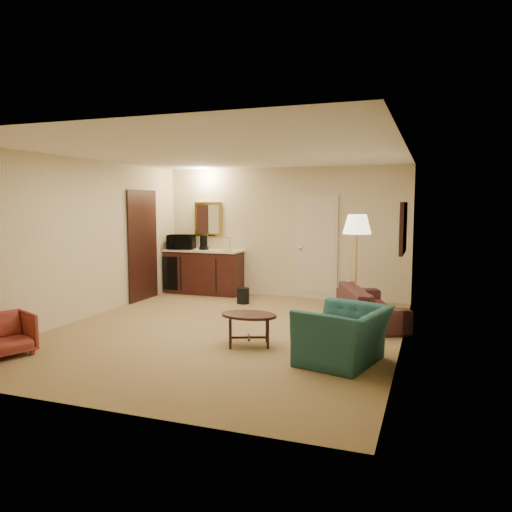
% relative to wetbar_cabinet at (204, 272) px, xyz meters
% --- Properties ---
extents(ground, '(6.00, 6.00, 0.00)m').
position_rel_wetbar_cabinet_xyz_m(ground, '(1.65, -2.72, -0.46)').
color(ground, olive).
rests_on(ground, ground).
extents(room_walls, '(5.02, 6.01, 2.61)m').
position_rel_wetbar_cabinet_xyz_m(room_walls, '(1.55, -1.95, 1.26)').
color(room_walls, beige).
rests_on(room_walls, ground).
extents(wetbar_cabinet, '(1.64, 0.58, 0.92)m').
position_rel_wetbar_cabinet_xyz_m(wetbar_cabinet, '(0.00, 0.00, 0.00)').
color(wetbar_cabinet, '#3A1412').
rests_on(wetbar_cabinet, ground).
extents(sofa, '(1.20, 1.97, 0.74)m').
position_rel_wetbar_cabinet_xyz_m(sofa, '(3.60, -1.42, -0.09)').
color(sofa, black).
rests_on(sofa, ground).
extents(teal_armchair, '(0.90, 1.16, 0.90)m').
position_rel_wetbar_cabinet_xyz_m(teal_armchair, '(3.55, -3.62, -0.01)').
color(teal_armchair, '#225555').
rests_on(teal_armchair, ground).
extents(rose_chair_near, '(0.71, 0.73, 0.58)m').
position_rel_wetbar_cabinet_xyz_m(rose_chair_near, '(-0.44, -4.72, -0.17)').
color(rose_chair_near, '#993E32').
rests_on(rose_chair_near, ground).
extents(coffee_table, '(0.89, 0.75, 0.43)m').
position_rel_wetbar_cabinet_xyz_m(coffee_table, '(2.25, -3.33, -0.24)').
color(coffee_table, black).
rests_on(coffee_table, ground).
extents(floor_lamp, '(0.55, 0.55, 1.72)m').
position_rel_wetbar_cabinet_xyz_m(floor_lamp, '(3.35, -1.32, 0.40)').
color(floor_lamp, gold).
rests_on(floor_lamp, ground).
extents(waste_bin, '(0.29, 0.29, 0.30)m').
position_rel_wetbar_cabinet_xyz_m(waste_bin, '(1.16, -0.72, -0.31)').
color(waste_bin, black).
rests_on(waste_bin, ground).
extents(microwave, '(0.61, 0.43, 0.37)m').
position_rel_wetbar_cabinet_xyz_m(microwave, '(-0.50, -0.04, 0.65)').
color(microwave, black).
rests_on(microwave, wetbar_cabinet).
extents(coffee_maker, '(0.19, 0.19, 0.29)m').
position_rel_wetbar_cabinet_xyz_m(coffee_maker, '(-0.00, 0.01, 0.61)').
color(coffee_maker, black).
rests_on(coffee_maker, wetbar_cabinet).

